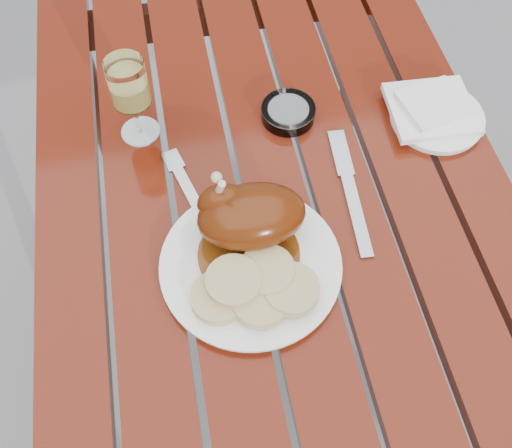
{
  "coord_description": "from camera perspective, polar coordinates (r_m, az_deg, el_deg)",
  "views": [
    {
      "loc": [
        -0.14,
        -0.55,
        1.54
      ],
      "look_at": [
        -0.05,
        -0.09,
        0.78
      ],
      "focal_mm": 40.0,
      "sensor_mm": 36.0,
      "label": 1
    }
  ],
  "objects": [
    {
      "name": "knife",
      "position": [
        0.97,
        9.64,
        2.41
      ],
      "size": [
        0.04,
        0.22,
        0.01
      ],
      "primitive_type": "cube",
      "rotation": [
        0.0,
        0.0,
        -0.07
      ],
      "color": "gray",
      "rests_on": "table"
    },
    {
      "name": "table",
      "position": [
        1.3,
        1.33,
        -5.58
      ],
      "size": [
        0.8,
        1.2,
        0.75
      ],
      "primitive_type": "cube",
      "color": "#62180B",
      "rests_on": "ground"
    },
    {
      "name": "side_plate",
      "position": [
        1.11,
        17.59,
        10.14
      ],
      "size": [
        0.22,
        0.22,
        0.01
      ],
      "primitive_type": "cylinder",
      "rotation": [
        0.0,
        0.0,
        0.31
      ],
      "color": "white",
      "rests_on": "table"
    },
    {
      "name": "wine_glass",
      "position": [
        1.01,
        -12.24,
        12.01
      ],
      "size": [
        0.08,
        0.08,
        0.16
      ],
      "primitive_type": "cylinder",
      "rotation": [
        0.0,
        0.0,
        -0.23
      ],
      "color": "#E5D468",
      "rests_on": "table"
    },
    {
      "name": "ashtray",
      "position": [
        1.06,
        3.24,
        11.07
      ],
      "size": [
        0.12,
        0.12,
        0.02
      ],
      "primitive_type": "cylinder",
      "rotation": [
        0.0,
        0.0,
        0.21
      ],
      "color": "#B2B7BC",
      "rests_on": "table"
    },
    {
      "name": "dinner_plate",
      "position": [
        0.88,
        -0.53,
        -4.18
      ],
      "size": [
        0.36,
        0.36,
        0.02
      ],
      "primitive_type": "cylinder",
      "rotation": [
        0.0,
        0.0,
        0.35
      ],
      "color": "white",
      "rests_on": "table"
    },
    {
      "name": "roast_duck",
      "position": [
        0.86,
        -0.88,
        0.8
      ],
      "size": [
        0.18,
        0.17,
        0.12
      ],
      "color": "#612D0B",
      "rests_on": "dinner_plate"
    },
    {
      "name": "bread_dumplings",
      "position": [
        0.84,
        -0.2,
        -6.41
      ],
      "size": [
        0.19,
        0.13,
        0.03
      ],
      "color": "tan",
      "rests_on": "dinner_plate"
    },
    {
      "name": "fork",
      "position": [
        0.97,
        -6.78,
        3.43
      ],
      "size": [
        0.06,
        0.15,
        0.01
      ],
      "primitive_type": "cube",
      "rotation": [
        0.0,
        0.0,
        0.27
      ],
      "color": "gray",
      "rests_on": "table"
    },
    {
      "name": "ground",
      "position": [
        1.65,
        1.06,
        -11.29
      ],
      "size": [
        60.0,
        60.0,
        0.0
      ],
      "primitive_type": "plane",
      "color": "slate",
      "rests_on": "ground"
    },
    {
      "name": "napkin",
      "position": [
        1.1,
        17.12,
        10.94
      ],
      "size": [
        0.16,
        0.15,
        0.01
      ],
      "primitive_type": "cube",
      "rotation": [
        0.0,
        0.0,
        -0.05
      ],
      "color": "white",
      "rests_on": "side_plate"
    }
  ]
}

